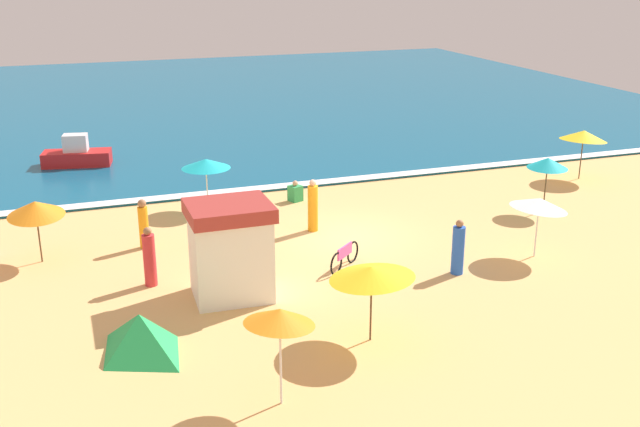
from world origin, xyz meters
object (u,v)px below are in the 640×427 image
Objects in this scene: beach_umbrella_4 at (206,164)px; beach_umbrella_6 at (280,317)px; beachgoer_6 at (144,224)px; small_boat_0 at (77,155)px; beach_umbrella_1 at (584,135)px; beachgoer_5 at (458,249)px; parked_bicycle at (345,256)px; lifeguard_cabana at (230,250)px; beachgoer_7 at (313,207)px; beach_umbrella_2 at (539,203)px; beachgoer_4 at (150,258)px; beach_umbrella_8 at (35,208)px; beach_tent at (140,334)px; beach_umbrella_0 at (548,163)px; beach_umbrella_5 at (372,273)px; beachgoer_3 at (295,193)px.

beach_umbrella_6 is (-1.14, -13.65, 0.25)m from beach_umbrella_4.
beachgoer_6 reaches higher than small_boat_0.
beachgoer_5 is (-10.25, -7.47, -1.13)m from beach_umbrella_1.
parked_bicycle is 3.48m from beachgoer_5.
beachgoer_7 is at bearing 47.95° from lifeguard_cabana.
beach_umbrella_2 is 21.26m from small_boat_0.
beach_umbrella_6 reaches higher than beachgoer_5.
lifeguard_cabana is at bearing 178.23° from beach_umbrella_2.
beach_umbrella_6 is 1.29× the size of beachgoer_4.
beach_umbrella_2 reaches higher than beach_umbrella_4.
parked_bicycle is at bearing -67.77° from beach_umbrella_4.
beach_umbrella_1 is 22.37m from beach_umbrella_8.
beach_umbrella_6 is at bearing -81.35° from small_boat_0.
beachgoer_5 is at bearing -5.91° from lifeguard_cabana.
beachgoer_4 reaches higher than beach_tent.
beach_umbrella_0 is at bearing 51.48° from beach_umbrella_2.
beachgoer_5 is at bearing -26.77° from parked_bicycle.
beach_umbrella_2 is 1.10× the size of beachgoer_7.
beach_umbrella_5 reaches higher than beachgoer_5.
lifeguard_cabana is 16.48m from small_boat_0.
beach_umbrella_1 is 13.43m from beachgoer_7.
beachgoer_4 is (-2.09, 1.52, -0.57)m from lifeguard_cabana.
beach_umbrella_5 is (1.80, -11.66, 0.02)m from beach_umbrella_4.
beach_umbrella_5 reaches higher than beachgoer_7.
beach_umbrella_0 is 1.27× the size of beachgoer_6.
beach_umbrella_1 is 16.27m from beach_umbrella_4.
beach_umbrella_0 is 7.43m from beachgoer_5.
lifeguard_cabana is 3.90m from beach_tent.
beachgoer_3 is at bearing 44.32° from beachgoer_4.
lifeguard_cabana is 2.65m from beachgoer_4.
beachgoer_7 is (4.19, 10.11, -1.20)m from beach_umbrella_6.
beachgoer_6 reaches higher than beachgoer_3.
beach_umbrella_4 is 1.34× the size of beachgoer_7.
beach_umbrella_1 is (4.19, 3.31, 0.02)m from beach_umbrella_0.
beach_umbrella_2 is at bearing -128.52° from beach_umbrella_0.
beach_umbrella_4 reaches higher than beachgoer_6.
beach_umbrella_6 is 2.78× the size of beachgoer_3.
small_boat_0 is (-3.56, 16.07, -0.84)m from lifeguard_cabana.
lifeguard_cabana is at bearing 125.79° from beach_umbrella_5.
small_boat_0 is (-0.72, 18.58, 0.05)m from beach_tent.
beachgoer_7 is at bearing -169.73° from beach_umbrella_1.
beach_umbrella_5 is 1.67× the size of beachgoer_4.
parked_bicycle is at bearing 12.61° from lifeguard_cabana.
beach_umbrella_0 reaches higher than parked_bicycle.
lifeguard_cabana reaches higher than parked_bicycle.
beach_umbrella_5 is at bearing -12.52° from beach_tent.
beachgoer_4 is (-1.84, 7.26, -1.23)m from beach_umbrella_6.
beach_umbrella_0 is 12.50m from beach_umbrella_5.
beach_umbrella_5 reaches higher than beachgoer_3.
parked_bicycle is at bearing 26.86° from beach_tent.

